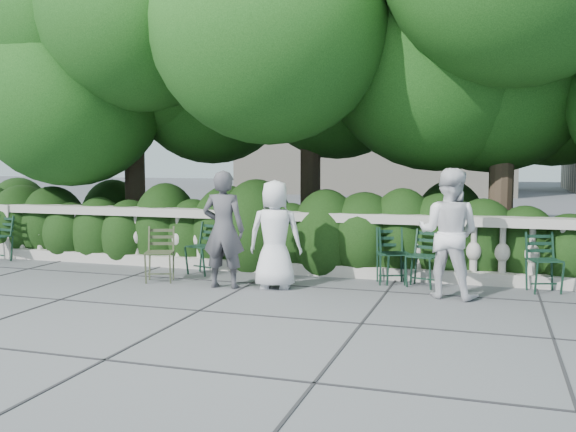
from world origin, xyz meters
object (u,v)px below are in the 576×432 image
(chair_d, at_px, (399,285))
(person_woman_grey, at_px, (223,229))
(chair_f, at_px, (548,294))
(person_businessman, at_px, (275,234))
(chair_c, at_px, (392,285))
(chair_b, at_px, (196,275))
(chair_e, at_px, (419,289))
(chair_weathered, at_px, (158,284))
(person_casual_man, at_px, (449,233))

(chair_d, height_order, person_woman_grey, person_woman_grey)
(chair_f, relative_size, person_businessman, 0.54)
(chair_c, bearing_deg, chair_b, 165.47)
(chair_e, distance_m, person_woman_grey, 2.90)
(chair_c, bearing_deg, chair_f, -16.39)
(chair_d, distance_m, person_businessman, 1.97)
(chair_e, relative_size, chair_f, 1.00)
(chair_b, xyz_separation_m, chair_c, (3.08, 0.14, 0.00))
(chair_e, relative_size, chair_weathered, 1.00)
(chair_weathered, xyz_separation_m, person_businessman, (1.75, 0.21, 0.77))
(chair_f, height_order, person_woman_grey, person_woman_grey)
(chair_e, bearing_deg, chair_d, 170.23)
(chair_b, xyz_separation_m, person_woman_grey, (0.80, -0.75, 0.84))
(chair_e, height_order, person_casual_man, person_casual_man)
(chair_b, xyz_separation_m, chair_e, (3.47, 0.03, 0.00))
(chair_c, bearing_deg, person_businessman, -172.77)
(chair_d, bearing_deg, chair_c, 174.85)
(person_woman_grey, bearing_deg, chair_e, -169.34)
(chair_b, distance_m, chair_weathered, 0.81)
(person_casual_man, bearing_deg, chair_e, -33.95)
(person_casual_man, bearing_deg, chair_b, 6.30)
(chair_e, xyz_separation_m, chair_weathered, (-3.71, -0.81, 0.00))
(chair_b, relative_size, chair_c, 1.00)
(chair_c, distance_m, chair_d, 0.10)
(chair_b, height_order, chair_weathered, same)
(chair_f, height_order, person_casual_man, person_casual_man)
(chair_c, xyz_separation_m, person_casual_man, (0.82, -0.55, 0.86))
(chair_d, bearing_deg, person_casual_man, -67.06)
(chair_e, xyz_separation_m, chair_f, (1.72, 0.13, 0.00))
(chair_e, height_order, chair_f, same)
(chair_b, relative_size, person_casual_man, 0.49)
(person_businessman, xyz_separation_m, person_casual_man, (2.38, 0.15, 0.09))
(chair_weathered, height_order, person_woman_grey, person_woman_grey)
(chair_c, xyz_separation_m, chair_d, (0.09, 0.04, 0.00))
(person_woman_grey, distance_m, person_casual_man, 3.11)
(chair_e, relative_size, person_businessman, 0.54)
(chair_d, relative_size, chair_e, 1.00)
(chair_d, height_order, chair_f, same)
(chair_d, bearing_deg, person_businessman, 176.41)
(chair_c, distance_m, person_woman_grey, 2.58)
(chair_f, bearing_deg, chair_c, 161.98)
(person_woman_grey, height_order, person_casual_man, person_casual_man)
(person_woman_grey, bearing_deg, chair_c, -164.31)
(chair_c, distance_m, chair_f, 2.12)
(chair_e, height_order, person_woman_grey, person_woman_grey)
(person_woman_grey, bearing_deg, chair_f, -173.84)
(chair_d, xyz_separation_m, chair_f, (2.02, -0.01, 0.00))
(chair_b, relative_size, person_woman_grey, 0.50)
(chair_weathered, distance_m, person_businessman, 1.93)
(chair_b, distance_m, person_casual_man, 4.01)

